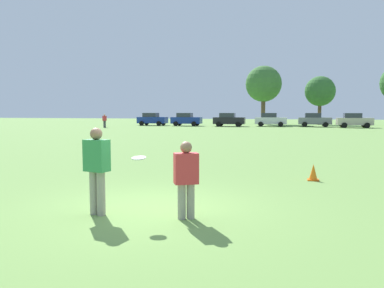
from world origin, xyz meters
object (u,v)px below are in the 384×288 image
Objects in this scene: parked_car_far_right at (354,120)px; parked_car_near_right at (314,120)px; parked_car_near_left at (152,119)px; player_thrower at (97,166)px; frisbee at (139,158)px; traffic_cone at (313,173)px; bystander_sideline_watcher at (105,120)px; player_defender at (186,176)px; parked_car_mid_right at (270,120)px; parked_car_mid_left at (186,119)px; parked_car_center at (229,120)px.

parked_car_near_right is at bearing 159.63° from parked_car_far_right.
parked_car_near_left and parked_car_far_right have the same top height.
player_thrower is 0.89m from frisbee.
bystander_sideline_watcher is (-23.65, 31.85, 0.73)m from traffic_cone.
player_defender is 42.32m from bystander_sideline_watcher.
player_thrower reaches higher than bystander_sideline_watcher.
parked_car_mid_right reaches higher than bystander_sideline_watcher.
traffic_cone is (3.36, 4.95, -0.91)m from frisbee.
parked_car_mid_left is (-15.26, 39.87, 0.69)m from traffic_cone.
traffic_cone is at bearing -99.52° from parked_car_far_right.
parked_car_near_left is 11.32m from parked_car_center.
player_defender is 45.30m from parked_car_far_right.
traffic_cone is at bearing -84.88° from parked_car_mid_right.
parked_car_mid_right is (-3.68, 41.07, 0.69)m from traffic_cone.
parked_car_near_right is 2.50× the size of bystander_sideline_watcher.
parked_car_center and parked_car_far_right have the same top height.
parked_car_center is at bearing 98.53° from player_defender.
parked_car_mid_left is 11.63m from parked_car_mid_right.
traffic_cone is 0.11× the size of parked_car_near_left.
bystander_sideline_watcher is (-3.20, -8.29, 0.03)m from parked_car_near_left.
player_thrower is 0.40× the size of parked_car_near_right.
frisbee is 0.06× the size of parked_car_mid_left.
player_thrower is 44.80m from parked_car_center.
parked_car_center and parked_car_mid_right have the same top height.
parked_car_near_left is 1.00× the size of parked_car_mid_right.
parked_car_far_right reaches higher than player_thrower.
bystander_sideline_watcher is at bearing 126.59° from traffic_cone.
parked_car_near_right is at bearing 2.95° from parked_car_near_left.
player_defender is 48.39m from parked_car_near_left.
parked_car_mid_right is at bearing 95.12° from traffic_cone.
frisbee is 42.03m from bystander_sideline_watcher.
parked_car_mid_left is at bearing 177.14° from parked_car_center.
frisbee is at bearing -169.65° from player_defender.
parked_car_mid_left and parked_car_center have the same top height.
player_defender is 44.86m from parked_car_center.
bystander_sideline_watcher reaches higher than player_defender.
player_defender is at bearing 5.58° from player_thrower.
parked_car_mid_right is at bearing 15.42° from parked_car_center.
parked_car_center is 11.27m from parked_car_near_right.
parked_car_center is at bearing -171.15° from parked_car_near_right.
parked_car_mid_right and parked_car_near_right have the same top height.
parked_car_near_left is at bearing 116.99° from traffic_cone.
parked_car_near_left is 1.00× the size of parked_car_mid_left.
parked_car_center is (-4.91, 44.53, -0.03)m from player_thrower.
traffic_cone is at bearing 49.56° from player_thrower.
traffic_cone is at bearing -92.76° from parked_car_near_right.
parked_car_mid_right reaches higher than player_defender.
player_defender reaches higher than traffic_cone.
player_thrower is 0.40× the size of parked_car_mid_left.
traffic_cone is at bearing -53.41° from bystander_sideline_watcher.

